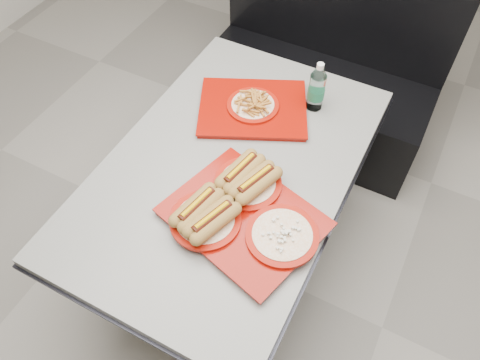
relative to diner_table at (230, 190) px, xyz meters
The scene contains 6 objects.
ground 0.58m from the diner_table, ahead, with size 6.00×6.00×0.00m, color gray.
diner_table is the anchor object (origin of this frame).
booth_bench 1.11m from the diner_table, 90.00° to the left, with size 1.30×0.57×1.35m.
tray_near 0.32m from the diner_table, 52.01° to the right, with size 0.60×0.53×0.11m.
tray_far 0.37m from the diner_table, 99.46° to the left, with size 0.56×0.51×0.09m.
water_bottle 0.56m from the diner_table, 69.66° to the left, with size 0.07×0.07×0.23m.
Camera 1 is at (0.57, -1.01, 2.15)m, focal length 35.00 mm.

